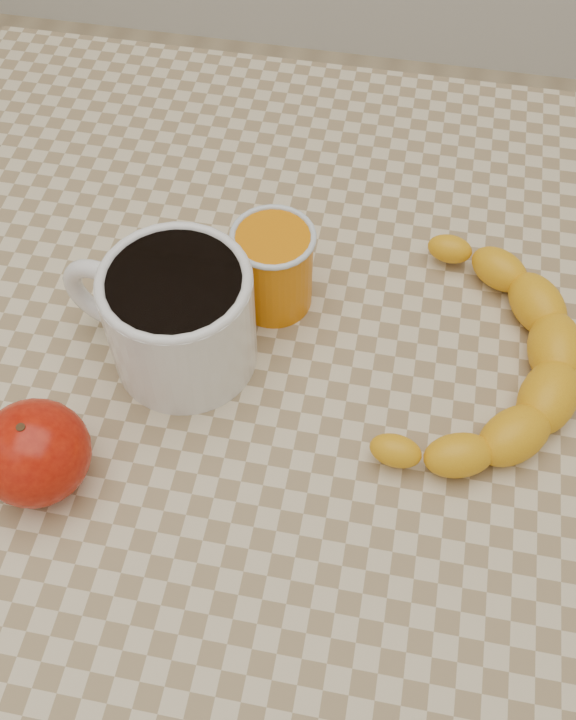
% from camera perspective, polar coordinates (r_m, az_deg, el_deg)
% --- Properties ---
extents(ground, '(3.00, 3.00, 0.00)m').
position_cam_1_polar(ground, '(1.33, -0.00, -19.06)').
color(ground, tan).
rests_on(ground, ground).
extents(table, '(0.80, 0.80, 0.75)m').
position_cam_1_polar(table, '(0.71, -0.00, -4.82)').
color(table, beige).
rests_on(table, ground).
extents(coffee_mug, '(0.17, 0.13, 0.10)m').
position_cam_1_polar(coffee_mug, '(0.61, -7.97, 3.26)').
color(coffee_mug, white).
rests_on(coffee_mug, table).
extents(orange_juice_glass, '(0.07, 0.07, 0.08)m').
position_cam_1_polar(orange_juice_glass, '(0.65, -1.04, 6.62)').
color(orange_juice_glass, orange).
rests_on(orange_juice_glass, table).
extents(apple, '(0.10, 0.10, 0.07)m').
position_cam_1_polar(apple, '(0.59, -17.56, -6.31)').
color(apple, '#8E0B04').
rests_on(apple, table).
extents(banana, '(0.34, 0.38, 0.04)m').
position_cam_1_polar(banana, '(0.63, 13.29, 0.17)').
color(banana, '#F3AE15').
rests_on(banana, table).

